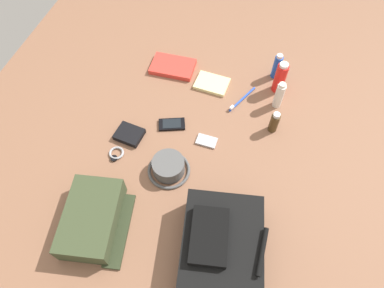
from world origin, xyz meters
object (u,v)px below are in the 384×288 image
at_px(backpack, 221,246).
at_px(sunscreen_spray, 280,78).
at_px(toiletry_pouch, 93,219).
at_px(media_player, 206,141).
at_px(wallet, 129,134).
at_px(toothpaste_tube, 279,95).
at_px(deodorant_spray, 277,66).
at_px(toothbrush, 241,100).
at_px(cell_phone, 172,124).
at_px(bucket_hat, 169,167).
at_px(notepad, 212,84).
at_px(paperback_novel, 173,67).
at_px(cologne_bottle, 274,122).
at_px(wristwatch, 116,154).

xyz_separation_m(backpack, sunscreen_spray, (-0.80, 0.08, 0.01)).
xyz_separation_m(toiletry_pouch, media_player, (-0.45, 0.30, -0.04)).
bearing_deg(toiletry_pouch, wallet, -176.58).
distance_m(backpack, toothpaste_tube, 0.71).
height_order(deodorant_spray, toothbrush, deodorant_spray).
distance_m(toiletry_pouch, media_player, 0.54).
bearing_deg(backpack, cell_phone, -144.89).
bearing_deg(media_player, wallet, -78.76).
distance_m(bucket_hat, toothpaste_tube, 0.58).
distance_m(wallet, notepad, 0.46).
relative_size(toothpaste_tube, toothbrush, 0.82).
distance_m(paperback_novel, cell_phone, 0.34).
distance_m(bucket_hat, notepad, 0.49).
distance_m(toiletry_pouch, cologne_bottle, 0.81).
relative_size(cologne_bottle, media_player, 1.25).
xyz_separation_m(paperback_novel, wristwatch, (0.52, -0.07, -0.00)).
distance_m(toothpaste_tube, cologne_bottle, 0.14).
relative_size(backpack, deodorant_spray, 2.87).
distance_m(backpack, paperback_novel, 0.90).
distance_m(deodorant_spray, cologne_bottle, 0.31).
distance_m(cell_phone, media_player, 0.17).
height_order(toiletry_pouch, wristwatch, toiletry_pouch).
height_order(toothbrush, notepad, toothbrush).
bearing_deg(wristwatch, toiletry_pouch, 8.25).
relative_size(toothbrush, notepad, 1.12).
relative_size(paperback_novel, wallet, 1.89).
xyz_separation_m(sunscreen_spray, notepad, (0.06, -0.30, -0.07)).
bearing_deg(toiletry_pouch, cell_phone, 165.11).
bearing_deg(wristwatch, cell_phone, 139.64).
bearing_deg(paperback_novel, cologne_bottle, 66.79).
bearing_deg(media_player, toothpaste_tube, 138.02).
bearing_deg(backpack, sunscreen_spray, 174.53).
bearing_deg(sunscreen_spray, toothpaste_tube, 7.29).
distance_m(toiletry_pouch, cell_phone, 0.51).
xyz_separation_m(backpack, cell_phone, (-0.46, -0.33, -0.06)).
relative_size(backpack, toothbrush, 2.25).
xyz_separation_m(backpack, deodorant_spray, (-0.87, 0.05, -0.00)).
bearing_deg(bucket_hat, cologne_bottle, 130.99).
relative_size(toiletry_pouch, toothbrush, 1.86).
distance_m(sunscreen_spray, cologne_bottle, 0.23).
bearing_deg(wallet, backpack, 60.41).
distance_m(toothbrush, notepad, 0.16).
height_order(backpack, paperback_novel, backpack).
distance_m(toiletry_pouch, notepad, 0.80).
bearing_deg(bucket_hat, toothpaste_tube, 141.65).
bearing_deg(deodorant_spray, wristwatch, -41.98).
distance_m(bucket_hat, wristwatch, 0.23).
distance_m(deodorant_spray, wallet, 0.74).
xyz_separation_m(deodorant_spray, wristwatch, (0.61, -0.55, -0.06)).
bearing_deg(cologne_bottle, notepad, -119.12).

